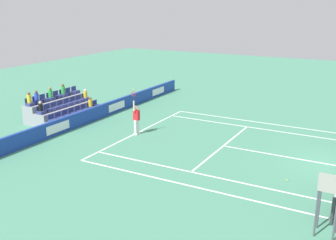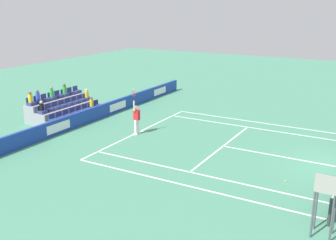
% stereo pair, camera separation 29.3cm
% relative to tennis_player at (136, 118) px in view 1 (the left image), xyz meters
% --- Properties ---
extents(line_baseline, '(10.97, 0.10, 0.01)m').
position_rel_tennis_player_xyz_m(line_baseline, '(-0.58, -0.13, -0.99)').
color(line_baseline, white).
rests_on(line_baseline, ground).
extents(line_service, '(8.23, 0.10, 0.01)m').
position_rel_tennis_player_xyz_m(line_service, '(-0.58, 5.36, -0.99)').
color(line_service, white).
rests_on(line_service, ground).
extents(line_centre_service, '(0.10, 6.40, 0.01)m').
position_rel_tennis_player_xyz_m(line_centre_service, '(-0.58, 8.56, -0.99)').
color(line_centre_service, white).
rests_on(line_centre_service, ground).
extents(line_singles_sideline_left, '(0.10, 11.89, 0.01)m').
position_rel_tennis_player_xyz_m(line_singles_sideline_left, '(3.54, 5.82, -0.99)').
color(line_singles_sideline_left, white).
rests_on(line_singles_sideline_left, ground).
extents(line_singles_sideline_right, '(0.10, 11.89, 0.01)m').
position_rel_tennis_player_xyz_m(line_singles_sideline_right, '(-4.69, 5.82, -0.99)').
color(line_singles_sideline_right, white).
rests_on(line_singles_sideline_right, ground).
extents(line_doubles_sideline_left, '(0.10, 11.89, 0.01)m').
position_rel_tennis_player_xyz_m(line_doubles_sideline_left, '(4.91, 5.82, -0.99)').
color(line_doubles_sideline_left, white).
rests_on(line_doubles_sideline_left, ground).
extents(line_doubles_sideline_right, '(0.10, 11.89, 0.01)m').
position_rel_tennis_player_xyz_m(line_doubles_sideline_right, '(-6.06, 5.82, -0.99)').
color(line_doubles_sideline_right, white).
rests_on(line_doubles_sideline_right, ground).
extents(line_centre_mark, '(0.10, 0.20, 0.01)m').
position_rel_tennis_player_xyz_m(line_centre_mark, '(-0.58, -0.03, -0.99)').
color(line_centre_mark, white).
rests_on(line_centre_mark, ground).
extents(sponsor_barrier, '(23.84, 0.22, 0.93)m').
position_rel_tennis_player_xyz_m(sponsor_barrier, '(-0.58, -4.14, -0.52)').
color(sponsor_barrier, '#193899').
rests_on(sponsor_barrier, ground).
extents(tennis_player, '(0.52, 0.38, 2.85)m').
position_rel_tennis_player_xyz_m(tennis_player, '(0.00, 0.00, 0.00)').
color(tennis_player, white).
rests_on(tennis_player, ground).
extents(umpire_chair, '(0.70, 0.70, 2.34)m').
position_rel_tennis_player_xyz_m(umpire_chair, '(6.18, 11.65, 0.53)').
color(umpire_chair, '#474C54').
rests_on(umpire_chair, ground).
extents(stadium_stand, '(4.96, 2.85, 2.17)m').
position_rel_tennis_player_xyz_m(stadium_stand, '(-0.57, -6.46, -0.44)').
color(stadium_stand, gray).
rests_on(stadium_stand, ground).
extents(loose_tennis_ball, '(0.07, 0.07, 0.07)m').
position_rel_tennis_player_xyz_m(loose_tennis_ball, '(2.37, 9.53, -0.96)').
color(loose_tennis_ball, '#D1E533').
rests_on(loose_tennis_ball, ground).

